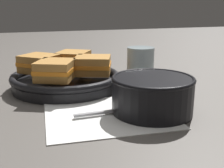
# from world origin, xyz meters

# --- Properties ---
(ground_plane) EXTENTS (4.00, 4.00, 0.00)m
(ground_plane) POSITION_xyz_m (0.00, 0.00, 0.00)
(ground_plane) COLOR #56514C
(napkin) EXTENTS (0.27, 0.24, 0.00)m
(napkin) POSITION_xyz_m (-0.02, -0.02, 0.00)
(napkin) COLOR white
(napkin) RESTS_ON ground_plane
(soup_bowl) EXTENTS (0.17, 0.17, 0.08)m
(soup_bowl) POSITION_xyz_m (0.07, -0.04, 0.04)
(soup_bowl) COLOR black
(soup_bowl) RESTS_ON ground_plane
(spoon) EXTENTS (0.15, 0.03, 0.01)m
(spoon) POSITION_xyz_m (0.01, -0.03, 0.01)
(spoon) COLOR #9E9EA3
(spoon) RESTS_ON napkin
(skillet) EXTENTS (0.29, 0.39, 0.04)m
(skillet) POSITION_xyz_m (-0.07, 0.20, 0.02)
(skillet) COLOR black
(skillet) RESTS_ON ground_plane
(sandwich_near_left) EXTENTS (0.13, 0.12, 0.05)m
(sandwich_near_left) POSITION_xyz_m (-0.13, 0.23, 0.06)
(sandwich_near_left) COLOR #B27A38
(sandwich_near_left) RESTS_ON skillet
(sandwich_near_right) EXTENTS (0.12, 0.12, 0.05)m
(sandwich_near_right) POSITION_xyz_m (-0.10, 0.14, 0.06)
(sandwich_near_right) COLOR #B27A38
(sandwich_near_right) RESTS_ON skillet
(sandwich_far_left) EXTENTS (0.12, 0.11, 0.05)m
(sandwich_far_left) POSITION_xyz_m (-0.00, 0.16, 0.06)
(sandwich_far_left) COLOR #B27A38
(sandwich_far_left) RESTS_ON skillet
(sandwich_far_right) EXTENTS (0.12, 0.12, 0.05)m
(sandwich_far_right) POSITION_xyz_m (-0.03, 0.26, 0.06)
(sandwich_far_right) COLOR #B27A38
(sandwich_far_right) RESTS_ON skillet
(drinking_glass) EXTENTS (0.07, 0.07, 0.11)m
(drinking_glass) POSITION_xyz_m (0.12, 0.14, 0.05)
(drinking_glass) COLOR silver
(drinking_glass) RESTS_ON ground_plane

